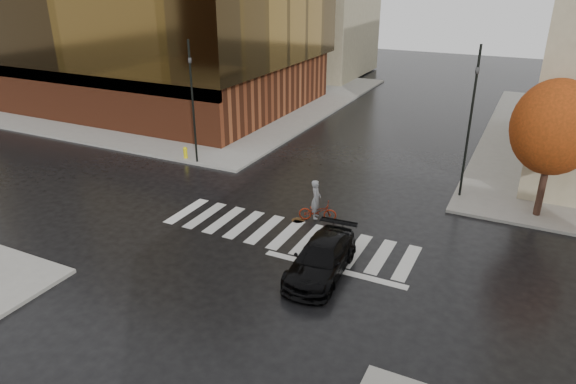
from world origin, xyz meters
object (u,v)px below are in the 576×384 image
at_px(sedan, 321,259).
at_px(traffic_light_ne, 471,113).
at_px(cyclist, 317,207).
at_px(traffic_light_nw, 192,95).
at_px(fire_hydrant, 185,152).

bearing_deg(sedan, traffic_light_ne, 66.25).
bearing_deg(cyclist, sedan, -173.07).
height_order(cyclist, traffic_light_nw, traffic_light_nw).
bearing_deg(fire_hydrant, traffic_light_nw, -11.31).
xyz_separation_m(cyclist, traffic_light_nw, (-9.66, 3.86, 3.58)).
xyz_separation_m(sedan, fire_hydrant, (-12.66, 8.30, -0.13)).
relative_size(cyclist, traffic_light_ne, 0.26).
bearing_deg(traffic_light_ne, traffic_light_nw, 21.73).
relative_size(sedan, traffic_light_nw, 0.64).
distance_m(sedan, cyclist, 4.69).
height_order(sedan, cyclist, cyclist).
xyz_separation_m(traffic_light_nw, traffic_light_ne, (15.30, 1.85, 0.28)).
distance_m(cyclist, fire_hydrant, 11.41).
height_order(sedan, traffic_light_nw, traffic_light_nw).
height_order(sedan, traffic_light_ne, traffic_light_ne).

